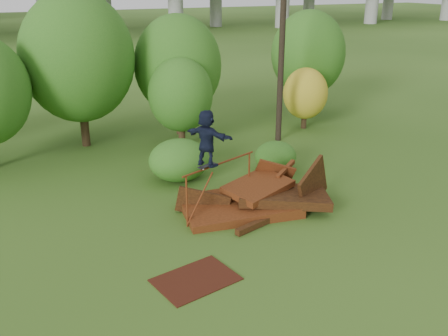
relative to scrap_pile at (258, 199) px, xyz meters
name	(u,v)px	position (x,y,z in m)	size (l,w,h in m)	color
ground	(274,232)	(-0.36, -1.75, -0.34)	(240.00, 240.00, 0.00)	#2D5116
scrap_pile	(258,199)	(0.00, 0.00, 0.00)	(5.66, 3.30, 2.10)	#3E1D0B
grind_rail	(220,176)	(-1.29, 0.31, 0.99)	(3.09, 1.29, 1.79)	maroon
skateboard	(207,166)	(-1.83, 0.09, 1.50)	(0.72, 0.43, 0.07)	black
skater	(207,138)	(-1.83, 0.09, 2.43)	(1.69, 0.54, 1.82)	black
flat_plate	(196,279)	(-3.56, -3.19, -0.33)	(2.08, 1.49, 0.03)	#3B170C
tree_1	(78,58)	(-4.13, 9.57, 3.80)	(5.08, 5.08, 7.07)	black
tree_2	(181,95)	(-0.01, 7.55, 2.13)	(2.98, 2.98, 4.20)	black
tree_3	(178,65)	(0.61, 9.55, 3.13)	(4.29, 4.29, 5.95)	black
tree_4	(305,94)	(6.92, 7.75, 1.52)	(2.32, 2.32, 3.20)	black
tree_5	(308,54)	(8.73, 10.40, 3.13)	(4.19, 4.19, 5.89)	black
shrub_left	(179,160)	(-1.56, 3.62, 0.48)	(2.38, 2.20, 1.65)	#1D5516
shrub_right	(275,156)	(2.41, 2.96, 0.27)	(1.74, 1.60, 1.23)	#1D5516
utility_pole	(282,41)	(4.62, 6.48, 4.42)	(1.40, 0.28, 9.37)	black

